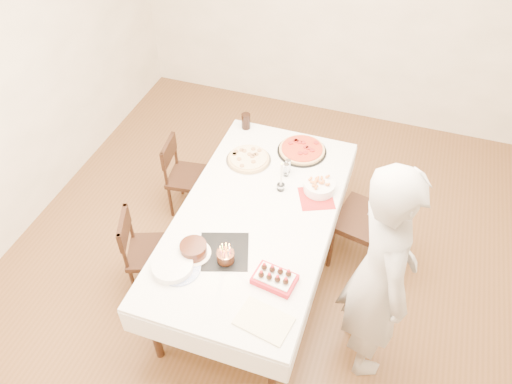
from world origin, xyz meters
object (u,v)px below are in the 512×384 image
(chair_left_savory, at_px, (189,177))
(strawberry_box, at_px, (275,278))
(person, at_px, (379,275))
(cola_glass, at_px, (246,121))
(pasta_bowl, at_px, (319,186))
(chair_left_dessert, at_px, (152,252))
(dining_table, at_px, (256,246))
(pizza_white, at_px, (249,159))
(taper_candle, at_px, (281,176))
(layer_cake, at_px, (194,249))
(birthday_cake, at_px, (225,253))
(pizza_pepperoni, at_px, (302,150))
(chair_right_savory, at_px, (367,221))

(chair_left_savory, height_order, strawberry_box, strawberry_box)
(person, distance_m, cola_glass, 1.96)
(chair_left_savory, bearing_deg, pasta_bowl, 165.17)
(chair_left_dessert, bearing_deg, dining_table, -176.29)
(chair_left_savory, distance_m, pizza_white, 0.70)
(chair_left_dessert, relative_size, taper_candle, 2.70)
(pizza_white, bearing_deg, dining_table, -65.31)
(layer_cake, bearing_deg, chair_left_savory, 117.56)
(cola_glass, bearing_deg, pizza_white, -67.65)
(layer_cake, xyz_separation_m, birthday_cake, (0.23, 0.02, 0.03))
(taper_candle, relative_size, layer_cake, 1.23)
(pizza_white, xyz_separation_m, pizza_pepperoni, (0.39, 0.26, 0.00))
(chair_left_dessert, bearing_deg, pasta_bowl, -167.81)
(pizza_white, relative_size, layer_cake, 1.59)
(chair_right_savory, xyz_separation_m, layer_cake, (-1.09, -0.94, 0.30))
(person, bearing_deg, strawberry_box, 78.64)
(pizza_white, relative_size, taper_candle, 1.29)
(chair_left_savory, height_order, chair_left_dessert, chair_left_dessert)
(pizza_pepperoni, bearing_deg, cola_glass, 163.96)
(birthday_cake, relative_size, strawberry_box, 0.48)
(cola_glass, distance_m, layer_cake, 1.49)
(pizza_white, height_order, strawberry_box, strawberry_box)
(person, height_order, layer_cake, person)
(dining_table, relative_size, chair_left_dessert, 2.70)
(dining_table, relative_size, strawberry_box, 7.64)
(layer_cake, bearing_deg, pizza_white, 88.36)
(chair_left_savory, bearing_deg, chair_left_dessert, 88.14)
(pizza_white, bearing_deg, chair_left_savory, 179.93)
(person, distance_m, taper_candle, 1.12)
(dining_table, xyz_separation_m, strawberry_box, (0.32, -0.54, 0.41))
(chair_left_dessert, height_order, pasta_bowl, pasta_bowl)
(person, distance_m, pizza_white, 1.56)
(chair_left_dessert, relative_size, pizza_pepperoni, 1.87)
(dining_table, height_order, pizza_pepperoni, pizza_pepperoni)
(pizza_white, bearing_deg, strawberry_box, -62.50)
(dining_table, bearing_deg, birthday_cake, -96.62)
(chair_right_savory, bearing_deg, pasta_bowl, -162.20)
(person, relative_size, taper_candle, 6.21)
(chair_left_savory, bearing_deg, pizza_pepperoni, -172.53)
(layer_cake, height_order, strawberry_box, layer_cake)
(cola_glass, bearing_deg, pizza_pepperoni, -16.04)
(pizza_white, bearing_deg, taper_candle, -34.49)
(chair_left_dessert, height_order, pizza_white, same)
(chair_left_savory, bearing_deg, person, 144.81)
(chair_right_savory, distance_m, pasta_bowl, 0.51)
(strawberry_box, bearing_deg, pasta_bowl, 85.50)
(person, xyz_separation_m, pasta_bowl, (-0.57, 0.79, -0.12))
(chair_right_savory, distance_m, person, 0.95)
(dining_table, xyz_separation_m, layer_cake, (-0.29, -0.50, 0.42))
(taper_candle, relative_size, cola_glass, 1.98)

